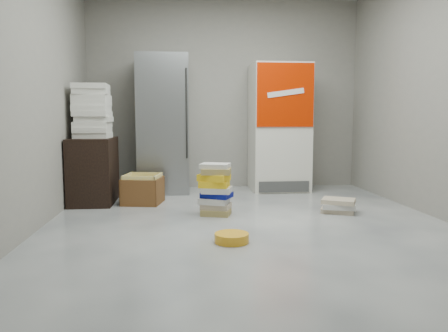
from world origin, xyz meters
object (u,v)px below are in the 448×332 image
at_px(steel_fridge, 163,125).
at_px(coke_cooler, 279,128).
at_px(phonebook_stack_main, 215,189).
at_px(wood_shelf, 94,170).
at_px(cardboard_box, 143,191).

xyz_separation_m(steel_fridge, coke_cooler, (1.65, -0.01, -0.05)).
height_order(coke_cooler, phonebook_stack_main, coke_cooler).
bearing_deg(wood_shelf, coke_cooler, 16.28).
xyz_separation_m(phonebook_stack_main, cardboard_box, (-0.84, 0.72, -0.13)).
xyz_separation_m(wood_shelf, phonebook_stack_main, (1.44, -0.83, -0.12)).
bearing_deg(coke_cooler, steel_fridge, 179.82).
height_order(wood_shelf, cardboard_box, wood_shelf).
xyz_separation_m(steel_fridge, wood_shelf, (-0.83, -0.73, -0.55)).
bearing_deg(phonebook_stack_main, coke_cooler, 74.58).
distance_m(phonebook_stack_main, cardboard_box, 1.11).
relative_size(coke_cooler, wood_shelf, 2.25).
bearing_deg(steel_fridge, cardboard_box, -105.24).
bearing_deg(cardboard_box, steel_fridge, 85.79).
relative_size(wood_shelf, cardboard_box, 1.53).
relative_size(phonebook_stack_main, cardboard_box, 1.07).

